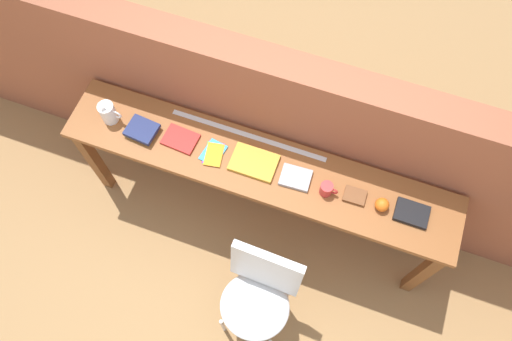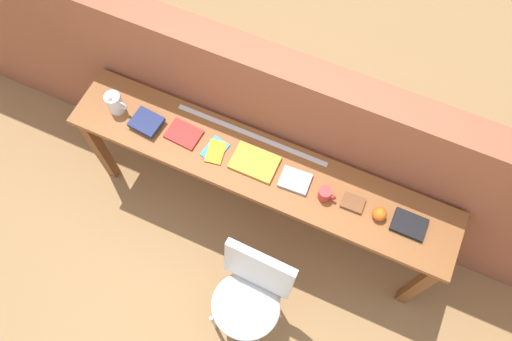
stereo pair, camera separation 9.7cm
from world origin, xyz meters
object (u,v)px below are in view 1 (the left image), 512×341
object	(u,v)px
chair_white_moulded	(259,294)
pamphlet_pile_colourful	(214,153)
leather_journal_brown	(355,196)
magazine_cycling	(180,139)
book_repair_rightmost	(412,213)
mug	(327,189)
book_stack_leftmost	(142,130)
book_open_centre	(254,162)
sports_ball_small	(382,205)
pitcher_white	(108,113)

from	to	relation	value
chair_white_moulded	pamphlet_pile_colourful	distance (m)	0.91
chair_white_moulded	leather_journal_brown	distance (m)	0.84
chair_white_moulded	magazine_cycling	bearing A→B (deg)	138.75
magazine_cycling	pamphlet_pile_colourful	distance (m)	0.23
pamphlet_pile_colourful	book_repair_rightmost	bearing A→B (deg)	1.24
pamphlet_pile_colourful	mug	bearing A→B (deg)	-0.70
mug	leather_journal_brown	size ratio (longest dim) A/B	0.85
book_stack_leftmost	book_open_centre	size ratio (longest dim) A/B	0.70
sports_ball_small	mug	bearing A→B (deg)	-177.19
book_open_centre	sports_ball_small	bearing A→B (deg)	-1.30
book_stack_leftmost	leather_journal_brown	distance (m)	1.37
magazine_cycling	book_open_centre	xyz separation A→B (m)	(0.49, 0.00, 0.00)
sports_ball_small	magazine_cycling	bearing A→B (deg)	179.37
book_repair_rightmost	leather_journal_brown	bearing A→B (deg)	-178.87
book_open_centre	sports_ball_small	world-z (taller)	sports_ball_small
pamphlet_pile_colourful	book_open_centre	size ratio (longest dim) A/B	0.68
magazine_cycling	sports_ball_small	distance (m)	1.28
pamphlet_pile_colourful	chair_white_moulded	bearing A→B (deg)	-50.68
chair_white_moulded	mug	bearing A→B (deg)	72.96
book_stack_leftmost	mug	world-z (taller)	mug
mug	book_repair_rightmost	world-z (taller)	mug
magazine_cycling	book_open_centre	distance (m)	0.49
magazine_cycling	leather_journal_brown	distance (m)	1.12
sports_ball_small	pamphlet_pile_colourful	bearing A→B (deg)	-179.60
sports_ball_small	pitcher_white	bearing A→B (deg)	179.90
leather_journal_brown	magazine_cycling	bearing A→B (deg)	178.44
pamphlet_pile_colourful	book_open_centre	world-z (taller)	book_open_centre
book_stack_leftmost	book_open_centre	xyz separation A→B (m)	(0.73, 0.03, -0.02)
book_open_centre	leather_journal_brown	world-z (taller)	same
magazine_cycling	chair_white_moulded	bearing A→B (deg)	-37.19
leather_journal_brown	book_repair_rightmost	bearing A→B (deg)	-0.52
book_open_centre	magazine_cycling	bearing A→B (deg)	-179.82
pitcher_white	sports_ball_small	distance (m)	1.76
chair_white_moulded	book_open_centre	world-z (taller)	book_open_centre
magazine_cycling	pamphlet_pile_colourful	bearing A→B (deg)	-1.23
book_stack_leftmost	book_repair_rightmost	distance (m)	1.71
pitcher_white	sports_ball_small	bearing A→B (deg)	-0.10
chair_white_moulded	pitcher_white	size ratio (longest dim) A/B	4.85
leather_journal_brown	book_stack_leftmost	bearing A→B (deg)	179.78
magazine_cycling	book_open_centre	bearing A→B (deg)	4.35
magazine_cycling	book_open_centre	world-z (taller)	book_open_centre
pitcher_white	book_stack_leftmost	world-z (taller)	pitcher_white
magazine_cycling	book_repair_rightmost	bearing A→B (deg)	4.26
book_stack_leftmost	leather_journal_brown	xyz separation A→B (m)	(1.37, 0.03, -0.02)
book_open_centre	book_repair_rightmost	xyz separation A→B (m)	(0.98, 0.00, 0.00)
leather_journal_brown	sports_ball_small	distance (m)	0.16
chair_white_moulded	book_stack_leftmost	distance (m)	1.25
pitcher_white	sports_ball_small	xyz separation A→B (m)	(1.76, -0.00, -0.04)
magazine_cycling	sports_ball_small	bearing A→B (deg)	3.43
pitcher_white	chair_white_moulded	bearing A→B (deg)	-27.97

